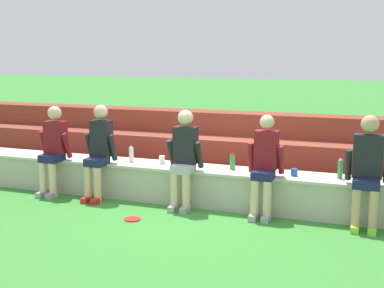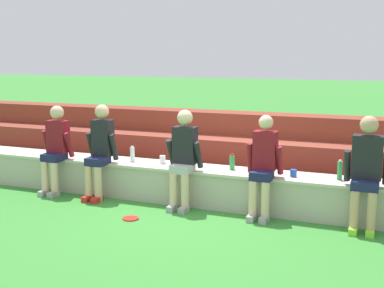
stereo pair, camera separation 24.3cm
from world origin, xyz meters
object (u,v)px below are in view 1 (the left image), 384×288
object	(u,v)px
water_bottle_center_gap	(340,169)
person_right_of_center	(265,163)
person_center	(184,156)
person_far_right	(367,167)
water_bottle_near_right	(232,162)
water_bottle_near_left	(131,155)
plastic_cup_middle	(294,172)
plastic_cup_right_end	(162,160)
person_far_left	(53,147)
plastic_cup_left_end	(48,152)
frisbee	(132,219)
person_left_of_center	(99,149)

from	to	relation	value
water_bottle_center_gap	person_right_of_center	bearing A→B (deg)	-163.06
person_center	water_bottle_center_gap	xyz separation A→B (m)	(2.12, 0.33, -0.10)
person_far_right	water_bottle_near_right	size ratio (longest dim) A/B	6.21
person_far_right	water_bottle_near_left	distance (m)	3.49
water_bottle_center_gap	plastic_cup_middle	bearing A→B (deg)	-173.91
person_center	plastic_cup_right_end	bearing A→B (deg)	144.10
person_far_left	plastic_cup_left_end	xyz separation A→B (m)	(-0.33, 0.30, -0.15)
water_bottle_near_left	water_bottle_center_gap	bearing A→B (deg)	0.15
person_center	water_bottle_near_left	xyz separation A→B (m)	(-1.01, 0.33, -0.11)
plastic_cup_middle	frisbee	bearing A→B (deg)	-152.86
plastic_cup_middle	frisbee	world-z (taller)	plastic_cup_middle
person_left_of_center	water_bottle_near_left	size ratio (longest dim) A/B	5.95
person_right_of_center	plastic_cup_left_end	bearing A→B (deg)	176.18
person_far_right	water_bottle_center_gap	distance (m)	0.48
water_bottle_center_gap	plastic_cup_right_end	distance (m)	2.62
water_bottle_near_right	plastic_cup_right_end	size ratio (longest dim) A/B	1.89
person_left_of_center	person_right_of_center	distance (m)	2.55
person_left_of_center	frisbee	world-z (taller)	person_left_of_center
person_left_of_center	plastic_cup_middle	distance (m)	2.93
person_far_left	person_far_right	xyz separation A→B (m)	(4.66, 0.03, 0.04)
person_center	plastic_cup_middle	distance (m)	1.55
plastic_cup_middle	frisbee	size ratio (longest dim) A/B	0.46
person_center	person_left_of_center	bearing A→B (deg)	179.53
person_center	water_bottle_center_gap	size ratio (longest dim) A/B	5.28
person_right_of_center	person_far_right	xyz separation A→B (m)	(1.31, -0.02, 0.05)
person_far_right	person_center	bearing A→B (deg)	-179.47
person_center	water_bottle_near_right	size ratio (longest dim) A/B	6.11
person_left_of_center	plastic_cup_right_end	bearing A→B (deg)	21.61
plastic_cup_left_end	person_right_of_center	bearing A→B (deg)	-3.82
person_center	water_bottle_near_right	world-z (taller)	person_center
water_bottle_near_right	person_far_left	bearing A→B (deg)	-172.22
person_far_left	water_bottle_near_right	world-z (taller)	person_far_left
person_left_of_center	water_bottle_near_left	world-z (taller)	person_left_of_center
person_far_left	water_bottle_near_left	distance (m)	1.24
person_center	water_bottle_near_right	xyz separation A→B (m)	(0.61, 0.37, -0.12)
person_left_of_center	water_bottle_center_gap	size ratio (longest dim) A/B	5.35
person_left_of_center	water_bottle_near_right	xyz separation A→B (m)	(2.00, 0.36, -0.12)
plastic_cup_right_end	water_bottle_near_left	bearing A→B (deg)	-175.78
water_bottle_center_gap	person_left_of_center	bearing A→B (deg)	-174.73
plastic_cup_middle	person_far_left	bearing A→B (deg)	-175.67
water_bottle_center_gap	frisbee	distance (m)	2.87
person_left_of_center	frisbee	size ratio (longest dim) A/B	6.53
person_right_of_center	person_far_right	bearing A→B (deg)	-0.80
person_far_left	water_bottle_near_left	bearing A→B (deg)	15.79
person_right_of_center	water_bottle_center_gap	distance (m)	1.01
water_bottle_center_gap	water_bottle_near_right	bearing A→B (deg)	178.55
person_left_of_center	plastic_cup_right_end	size ratio (longest dim) A/B	11.71
person_left_of_center	person_center	world-z (taller)	person_left_of_center
plastic_cup_right_end	plastic_cup_middle	xyz separation A→B (m)	(2.02, -0.09, -0.01)
person_far_right	plastic_cup_middle	xyz separation A→B (m)	(-0.95, 0.25, -0.20)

